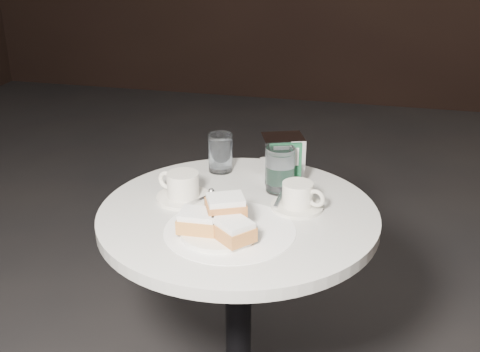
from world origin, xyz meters
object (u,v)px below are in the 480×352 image
coffee_cup_left (183,188)px  water_glass_right (280,170)px  napkin_dispenser (282,158)px  cafe_table (238,278)px  beignet_plate (219,223)px  coffee_cup_right (298,197)px  water_glass_left (220,153)px

coffee_cup_left → water_glass_right: size_ratio=1.46×
coffee_cup_left → water_glass_right: (0.23, 0.11, 0.03)m
napkin_dispenser → cafe_table: bearing=-129.7°
beignet_plate → napkin_dispenser: size_ratio=1.66×
coffee_cup_left → coffee_cup_right: coffee_cup_left is taller
napkin_dispenser → coffee_cup_right: bearing=-87.7°
beignet_plate → water_glass_left: water_glass_left is taller
cafe_table → coffee_cup_left: bearing=169.1°
beignet_plate → napkin_dispenser: 0.36m
water_glass_right → napkin_dispenser: (-0.01, 0.07, 0.00)m
beignet_plate → coffee_cup_right: size_ratio=1.34×
cafe_table → coffee_cup_left: 0.28m
cafe_table → beignet_plate: beignet_plate is taller
cafe_table → coffee_cup_left: (-0.15, 0.03, 0.23)m
water_glass_right → beignet_plate: bearing=-108.7°
coffee_cup_left → water_glass_right: bearing=43.2°
beignet_plate → water_glass_right: (0.09, 0.28, 0.03)m
water_glass_left → napkin_dispenser: (0.18, -0.02, 0.01)m
cafe_table → coffee_cup_right: (0.14, 0.05, 0.23)m
coffee_cup_right → water_glass_right: size_ratio=1.35×
coffee_cup_right → napkin_dispenser: size_ratio=1.24×
water_glass_right → napkin_dispenser: bearing=95.1°
beignet_plate → water_glass_right: 0.29m
cafe_table → water_glass_right: size_ratio=6.12×
cafe_table → napkin_dispenser: (0.07, 0.21, 0.26)m
coffee_cup_right → water_glass_left: bearing=159.8°
napkin_dispenser → water_glass_left: bearing=152.4°
beignet_plate → coffee_cup_right: bearing=49.6°
cafe_table → water_glass_left: (-0.11, 0.23, 0.25)m
beignet_plate → cafe_table: bearing=84.8°
coffee_cup_left → water_glass_left: water_glass_left is taller
coffee_cup_right → coffee_cup_left: bearing=-160.2°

